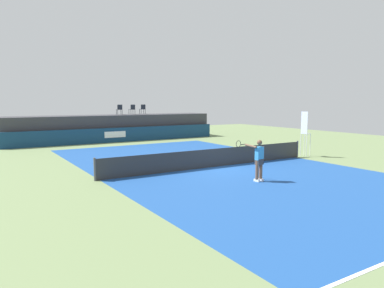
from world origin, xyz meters
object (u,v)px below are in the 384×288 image
Objects in this scene: spectator_chair_left at (132,109)px; tennis_player at (259,159)px; umpire_chair at (305,131)px; tennis_ball at (162,162)px; net_post_far at (297,149)px; net_post_near at (95,169)px; spectator_chair_far_left at (119,109)px; spectator_chair_center at (143,109)px.

spectator_chair_left is 0.50× the size of tennis_player.
umpire_chair is 8.98m from tennis_ball.
tennis_player is (-6.51, -3.69, 0.46)m from net_post_far.
net_post_far is 8.28m from tennis_ball.
spectator_chair_left is 13.45m from tennis_ball.
tennis_player reaches higher than net_post_near.
spectator_chair_far_left is at bearing 109.61° from net_post_far.
tennis_player is at bearing -152.66° from umpire_chair.
spectator_chair_center reaches higher than tennis_player.
net_post_near is at bearing -117.74° from spectator_chair_left.
tennis_player reaches higher than net_post_far.
tennis_player is (-7.11, -3.68, -0.63)m from umpire_chair.
tennis_ball is (-8.44, 2.63, -1.55)m from umpire_chair.
tennis_player is at bearing -78.07° from tennis_ball.
spectator_chair_left is 1.00× the size of spectator_chair_center.
spectator_chair_left reaches higher than net_post_near.
spectator_chair_center is 0.50× the size of tennis_player.
net_post_near is 0.56× the size of tennis_player.
net_post_far is 14.71× the size of tennis_ball.
net_post_near is 6.96m from tennis_player.
umpire_chair reaches higher than tennis_ball.
umpire_chair is at bearing -68.47° from spectator_chair_far_left.
spectator_chair_far_left is 0.89× the size of net_post_far.
spectator_chair_left is (1.16, -0.11, 0.00)m from spectator_chair_far_left.
tennis_player is (-1.01, -19.13, -1.73)m from spectator_chair_far_left.
spectator_chair_far_left reaches higher than tennis_player.
spectator_chair_far_left is 16.65m from umpire_chair.
net_post_far is at bearing 0.00° from net_post_near.
spectator_chair_left is 1.12m from spectator_chair_center.
spectator_chair_left is at bearing 107.83° from umpire_chair.
spectator_chair_center is 13.06× the size of tennis_ball.
net_post_near and net_post_far have the same top height.
net_post_far is (4.34, -15.33, -2.19)m from spectator_chair_left.
net_post_near is (-13.00, 0.02, -1.09)m from umpire_chair.
spectator_chair_center is at bearing 80.31° from tennis_player.
tennis_ball is at bearing 161.58° from net_post_far.
spectator_chair_center is 0.32× the size of umpire_chair.
umpire_chair is 40.59× the size of tennis_ball.
tennis_ball is at bearing 29.85° from net_post_near.
spectator_chair_center is at bearing 10.16° from spectator_chair_left.
spectator_chair_left is at bearing 62.26° from net_post_near.
tennis_player reaches higher than tennis_ball.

